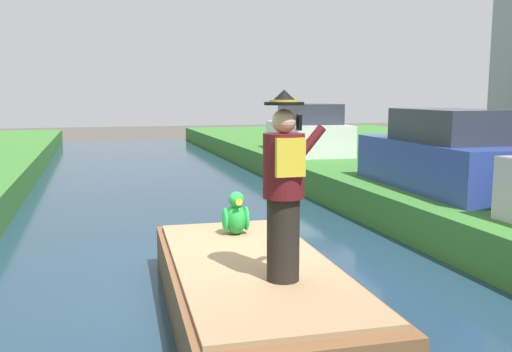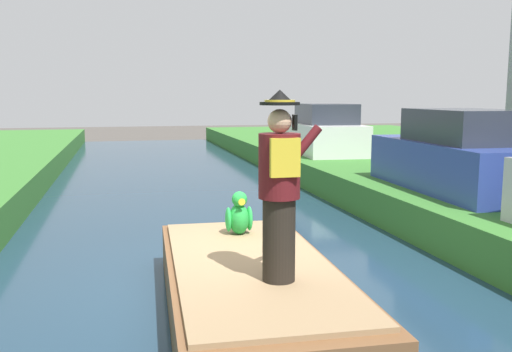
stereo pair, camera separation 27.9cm
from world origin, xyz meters
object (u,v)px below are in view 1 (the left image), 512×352
object	(u,v)px
boat	(252,288)
parked_car_white	(307,132)
person_pirate	(284,187)
parrot_plush	(236,216)
parked_car_blue	(445,155)

from	to	relation	value
boat	parked_car_white	xyz separation A→B (m)	(4.74, 10.41, 0.99)
person_pirate	parrot_plush	size ratio (longest dim) A/B	3.25
boat	parked_car_blue	xyz separation A→B (m)	(4.74, 3.34, 0.99)
parked_car_blue	parked_car_white	size ratio (longest dim) A/B	0.99
person_pirate	parked_car_blue	xyz separation A→B (m)	(4.61, 4.01, -0.25)
person_pirate	parrot_plush	xyz separation A→B (m)	(-0.00, 1.89, -0.68)
person_pirate	parked_car_blue	size ratio (longest dim) A/B	0.46
boat	parked_car_white	world-z (taller)	parked_car_white
person_pirate	parked_car_white	bearing A→B (deg)	51.75
boat	parked_car_blue	distance (m)	5.88
parked_car_blue	parked_car_white	distance (m)	7.07
parrot_plush	parked_car_blue	bearing A→B (deg)	24.76
parked_car_white	boat	bearing A→B (deg)	-114.46
boat	parrot_plush	size ratio (longest dim) A/B	7.50
person_pirate	parked_car_white	world-z (taller)	person_pirate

